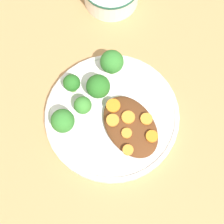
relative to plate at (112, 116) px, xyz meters
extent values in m
plane|color=tan|center=(0.00, 0.00, -0.01)|extent=(4.00, 4.00, 0.00)
cylinder|color=white|center=(0.00, 0.00, 0.00)|extent=(0.27, 0.27, 0.02)
torus|color=white|center=(0.00, 0.00, 0.01)|extent=(0.27, 0.27, 0.01)
ellipsoid|color=#5B3319|center=(0.04, 0.02, 0.02)|extent=(0.14, 0.09, 0.02)
cylinder|color=#7FA85B|center=(-0.08, 0.05, 0.02)|extent=(0.02, 0.02, 0.02)
sphere|color=#337A2D|center=(-0.08, 0.05, 0.04)|extent=(0.05, 0.05, 0.05)
cylinder|color=#759E51|center=(-0.03, -0.09, 0.02)|extent=(0.02, 0.02, 0.02)
sphere|color=#337A2D|center=(-0.03, -0.09, 0.04)|extent=(0.05, 0.05, 0.05)
cylinder|color=#759E51|center=(-0.05, 0.00, 0.02)|extent=(0.02, 0.02, 0.02)
sphere|color=#286B23|center=(-0.05, 0.00, 0.04)|extent=(0.05, 0.05, 0.05)
cylinder|color=#759E51|center=(-0.04, -0.04, 0.02)|extent=(0.02, 0.02, 0.02)
sphere|color=#3D8433|center=(-0.04, -0.04, 0.03)|extent=(0.03, 0.03, 0.03)
cylinder|color=#759E51|center=(-0.09, -0.04, 0.02)|extent=(0.01, 0.01, 0.02)
sphere|color=#286B23|center=(-0.09, -0.04, 0.04)|extent=(0.03, 0.03, 0.03)
cylinder|color=orange|center=(0.08, 0.04, 0.03)|extent=(0.02, 0.02, 0.01)
cylinder|color=orange|center=(0.02, -0.01, 0.03)|extent=(0.03, 0.03, 0.00)
cylinder|color=orange|center=(0.03, 0.02, 0.03)|extent=(0.03, 0.03, 0.01)
cylinder|color=orange|center=(-0.01, 0.01, 0.03)|extent=(0.03, 0.03, 0.01)
cylinder|color=orange|center=(0.05, 0.00, 0.03)|extent=(0.02, 0.02, 0.00)
cylinder|color=orange|center=(0.05, 0.05, 0.03)|extent=(0.02, 0.02, 0.01)
cylinder|color=orange|center=(0.08, -0.02, 0.03)|extent=(0.02, 0.02, 0.01)
camera|label=1|loc=(0.21, -0.13, 0.71)|focal=60.00mm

